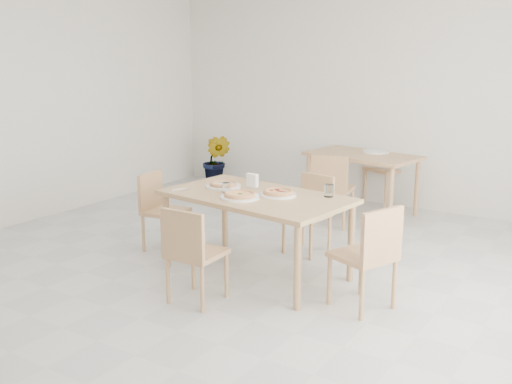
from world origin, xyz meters
The scene contains 21 objects.
main_table centered at (0.23, 0.41, 0.68)m, with size 1.75×1.13×0.75m.
chair_south centered at (0.16, -0.44, 0.47)m, with size 0.41×0.41×0.80m.
chair_north centered at (0.34, 1.26, 0.45)m, with size 0.43×0.43×0.78m.
chair_west centered at (-1.00, 0.48, 0.46)m, with size 0.44×0.44×0.79m.
chair_east centered at (1.40, 0.23, 0.49)m, with size 0.54×0.54×0.85m.
plate_margherita centered at (0.18, 0.22, 0.76)m, with size 0.34×0.34×0.02m, color white.
plate_mushroom centered at (-0.19, 0.49, 0.76)m, with size 0.34×0.34×0.02m, color white.
plate_pepperoni centered at (0.41, 0.48, 0.76)m, with size 0.33×0.33×0.02m, color white.
pizza_margherita centered at (0.18, 0.22, 0.78)m, with size 0.36×0.36×0.03m.
pizza_mushroom centered at (-0.19, 0.49, 0.78)m, with size 0.28×0.28×0.03m.
pizza_pepperoni centered at (0.41, 0.48, 0.78)m, with size 0.35×0.35×0.03m.
tumbler_a centered at (0.81, 0.69, 0.80)m, with size 0.08×0.08×0.11m, color white.
tumbler_b centered at (-0.04, 0.32, 0.80)m, with size 0.07×0.07×0.09m, color white.
napkin_holder centered at (0.06, 0.60, 0.82)m, with size 0.13×0.07×0.14m.
fork_a centered at (-0.49, 0.19, 0.75)m, with size 0.01×0.17×0.01m, color silver.
fork_b centered at (-0.40, 0.18, 0.75)m, with size 0.01×0.18×0.01m, color silver.
second_table centered at (0.18, 2.90, 0.65)m, with size 1.44×0.97×0.75m.
chair_back_s centered at (0.14, 2.14, 0.50)m, with size 0.49×0.49×0.86m.
chair_back_n centered at (0.28, 3.63, 0.52)m, with size 0.58×0.58×0.90m.
plate_empty centered at (0.27, 3.11, 0.76)m, with size 0.33×0.33×0.02m, color white.
potted_plant centered at (-2.27, 3.15, 0.39)m, with size 0.43×0.34×0.77m, color #267121.
Camera 1 is at (3.06, -3.95, 2.02)m, focal length 42.00 mm.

